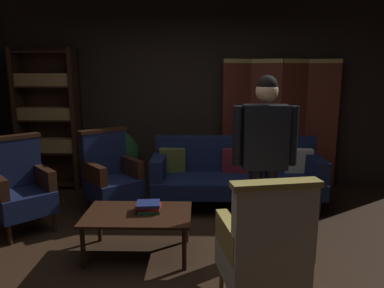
{
  "coord_description": "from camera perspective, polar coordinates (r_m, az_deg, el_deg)",
  "views": [
    {
      "loc": [
        0.08,
        -3.12,
        1.75
      ],
      "look_at": [
        0.0,
        0.8,
        0.95
      ],
      "focal_mm": 34.3,
      "sensor_mm": 36.0,
      "label": 1
    }
  ],
  "objects": [
    {
      "name": "ground_plane",
      "position": [
        3.58,
        -0.28,
        -17.73
      ],
      "size": [
        10.0,
        10.0,
        0.0
      ],
      "primitive_type": "plane",
      "color": "black"
    },
    {
      "name": "back_wall",
      "position": [
        5.59,
        0.36,
        7.91
      ],
      "size": [
        7.2,
        0.1,
        2.8
      ],
      "primitive_type": "cube",
      "color": "black",
      "rests_on": "ground_plane"
    },
    {
      "name": "folding_screen",
      "position": [
        5.57,
        13.36,
        3.31
      ],
      "size": [
        1.71,
        0.25,
        1.9
      ],
      "color": "#5B2319",
      "rests_on": "ground_plane"
    },
    {
      "name": "bookshelf",
      "position": [
        5.81,
        -21.45,
        3.88
      ],
      "size": [
        0.9,
        0.32,
        2.05
      ],
      "color": "black",
      "rests_on": "ground_plane"
    },
    {
      "name": "velvet_couch",
      "position": [
        4.78,
        6.79,
        -4.31
      ],
      "size": [
        2.12,
        0.78,
        0.88
      ],
      "color": "black",
      "rests_on": "ground_plane"
    },
    {
      "name": "coffee_table",
      "position": [
        3.57,
        -8.39,
        -11.26
      ],
      "size": [
        1.0,
        0.64,
        0.42
      ],
      "color": "black",
      "rests_on": "ground_plane"
    },
    {
      "name": "armchair_gilt_accent",
      "position": [
        2.79,
        11.14,
        -15.58
      ],
      "size": [
        0.68,
        0.67,
        1.04
      ],
      "color": "tan",
      "rests_on": "ground_plane"
    },
    {
      "name": "armchair_wing_left",
      "position": [
        4.44,
        -25.13,
        -6.08
      ],
      "size": [
        0.82,
        0.82,
        1.04
      ],
      "color": "black",
      "rests_on": "ground_plane"
    },
    {
      "name": "armchair_wing_right",
      "position": [
        4.58,
        -12.53,
        -4.74
      ],
      "size": [
        0.81,
        0.81,
        1.04
      ],
      "color": "black",
      "rests_on": "ground_plane"
    },
    {
      "name": "standing_figure",
      "position": [
        3.41,
        11.22,
        -0.97
      ],
      "size": [
        0.59,
        0.23,
        1.7
      ],
      "color": "black",
      "rests_on": "ground_plane"
    },
    {
      "name": "potted_plant",
      "position": [
        5.38,
        -11.29,
        -2.02
      ],
      "size": [
        0.59,
        0.59,
        0.89
      ],
      "color": "brown",
      "rests_on": "ground_plane"
    },
    {
      "name": "book_green_cloth",
      "position": [
        3.57,
        -6.79,
        -10.16
      ],
      "size": [
        0.23,
        0.22,
        0.03
      ],
      "primitive_type": "cube",
      "rotation": [
        0.0,
        0.0,
        0.14
      ],
      "color": "#1E4C28",
      "rests_on": "coffee_table"
    },
    {
      "name": "book_red_leather",
      "position": [
        3.56,
        -6.8,
        -9.69
      ],
      "size": [
        0.24,
        0.18,
        0.03
      ],
      "primitive_type": "cube",
      "rotation": [
        0.0,
        0.0,
        -0.05
      ],
      "color": "maroon",
      "rests_on": "book_green_cloth"
    },
    {
      "name": "book_navy_cloth",
      "position": [
        3.55,
        -6.82,
        -9.23
      ],
      "size": [
        0.24,
        0.22,
        0.03
      ],
      "primitive_type": "cube",
      "rotation": [
        0.0,
        0.0,
        0.1
      ],
      "color": "navy",
      "rests_on": "book_red_leather"
    }
  ]
}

